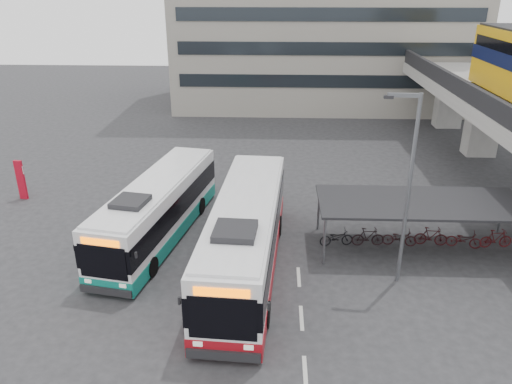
{
  "coord_description": "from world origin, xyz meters",
  "views": [
    {
      "loc": [
        1.37,
        -19.45,
        12.48
      ],
      "look_at": [
        0.33,
        5.11,
        2.0
      ],
      "focal_mm": 35.0,
      "sensor_mm": 36.0,
      "label": 1
    }
  ],
  "objects_px": {
    "bus_teal": "(158,210)",
    "bus_main": "(246,236)",
    "pedestrian": "(134,208)",
    "lamp_post": "(407,181)"
  },
  "relations": [
    {
      "from": "bus_teal",
      "to": "lamp_post",
      "type": "bearing_deg",
      "value": -7.08
    },
    {
      "from": "bus_main",
      "to": "lamp_post",
      "type": "xyz_separation_m",
      "value": [
        6.77,
        -0.64,
        3.08
      ]
    },
    {
      "from": "bus_teal",
      "to": "pedestrian",
      "type": "height_order",
      "value": "bus_teal"
    },
    {
      "from": "bus_main",
      "to": "bus_teal",
      "type": "height_order",
      "value": "bus_main"
    },
    {
      "from": "bus_main",
      "to": "pedestrian",
      "type": "relative_size",
      "value": 7.58
    },
    {
      "from": "pedestrian",
      "to": "lamp_post",
      "type": "height_order",
      "value": "lamp_post"
    },
    {
      "from": "bus_teal",
      "to": "bus_main",
      "type": "bearing_deg",
      "value": -22.07
    },
    {
      "from": "bus_main",
      "to": "lamp_post",
      "type": "distance_m",
      "value": 7.46
    },
    {
      "from": "pedestrian",
      "to": "lamp_post",
      "type": "xyz_separation_m",
      "value": [
        13.25,
        -5.34,
        3.98
      ]
    },
    {
      "from": "pedestrian",
      "to": "bus_teal",
      "type": "bearing_deg",
      "value": -103.89
    }
  ]
}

